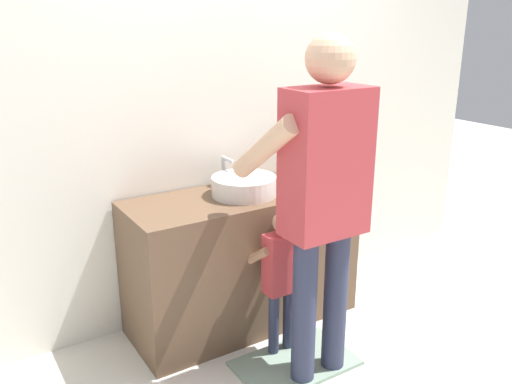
% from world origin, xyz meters
% --- Properties ---
extents(ground_plane, '(14.00, 14.00, 0.00)m').
position_xyz_m(ground_plane, '(0.00, 0.00, 0.00)').
color(ground_plane, silver).
extents(back_wall, '(4.40, 0.08, 2.70)m').
position_xyz_m(back_wall, '(0.00, 0.62, 1.35)').
color(back_wall, silver).
rests_on(back_wall, ground).
extents(vanity_cabinet, '(1.37, 0.54, 0.83)m').
position_xyz_m(vanity_cabinet, '(0.00, 0.30, 0.41)').
color(vanity_cabinet, brown).
rests_on(vanity_cabinet, ground).
extents(sink_basin, '(0.37, 0.37, 0.11)m').
position_xyz_m(sink_basin, '(0.00, 0.28, 0.88)').
color(sink_basin, silver).
rests_on(sink_basin, vanity_cabinet).
extents(faucet, '(0.18, 0.14, 0.18)m').
position_xyz_m(faucet, '(0.00, 0.50, 0.91)').
color(faucet, '#B7BABF').
rests_on(faucet, vanity_cabinet).
extents(toothbrush_cup, '(0.07, 0.07, 0.21)m').
position_xyz_m(toothbrush_cup, '(0.38, 0.35, 0.88)').
color(toothbrush_cup, '#4C8EB2').
rests_on(toothbrush_cup, vanity_cabinet).
extents(bath_mat, '(0.64, 0.40, 0.02)m').
position_xyz_m(bath_mat, '(0.00, -0.25, 0.01)').
color(bath_mat, gray).
rests_on(bath_mat, ground).
extents(child_toddler, '(0.26, 0.26, 0.84)m').
position_xyz_m(child_toddler, '(0.00, -0.10, 0.50)').
color(child_toddler, '#2D334C').
rests_on(child_toddler, ground).
extents(adult_parent, '(0.54, 0.57, 1.74)m').
position_xyz_m(adult_parent, '(0.06, -0.35, 1.05)').
color(adult_parent, '#2D334C').
rests_on(adult_parent, ground).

